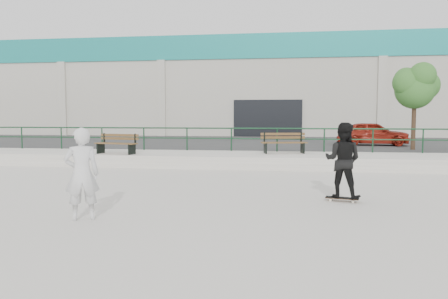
% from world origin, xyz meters
% --- Properties ---
extents(ground, '(120.00, 120.00, 0.00)m').
position_xyz_m(ground, '(0.00, 0.00, 0.00)').
color(ground, beige).
rests_on(ground, ground).
extents(ledge, '(30.00, 3.00, 0.50)m').
position_xyz_m(ledge, '(0.00, 9.50, 0.25)').
color(ledge, '#B7B2A7').
rests_on(ledge, ground).
extents(parking_strip, '(60.00, 14.00, 0.50)m').
position_xyz_m(parking_strip, '(0.00, 18.00, 0.25)').
color(parking_strip, '#323232').
rests_on(parking_strip, ground).
extents(railing, '(28.00, 0.06, 1.03)m').
position_xyz_m(railing, '(-0.00, 10.80, 1.24)').
color(railing, '#163E24').
rests_on(railing, ledge).
extents(commercial_building, '(44.20, 16.33, 8.00)m').
position_xyz_m(commercial_building, '(-0.00, 31.99, 4.58)').
color(commercial_building, beige).
rests_on(commercial_building, ground).
extents(bench_left, '(1.86, 0.88, 0.82)m').
position_xyz_m(bench_left, '(-5.45, 8.74, 0.91)').
color(bench_left, brown).
rests_on(bench_left, ledge).
extents(bench_right, '(1.94, 0.92, 0.86)m').
position_xyz_m(bench_right, '(1.29, 9.97, 0.93)').
color(bench_right, brown).
rests_on(bench_right, ledge).
extents(tree, '(2.20, 1.96, 3.91)m').
position_xyz_m(tree, '(7.16, 12.74, 3.43)').
color(tree, '#432D21').
rests_on(tree, parking_strip).
extents(red_car, '(3.76, 1.76, 1.24)m').
position_xyz_m(red_car, '(5.86, 15.48, 1.12)').
color(red_car, maroon).
rests_on(red_car, parking_strip).
extents(skateboard, '(0.81, 0.38, 0.09)m').
position_xyz_m(skateboard, '(2.76, 2.49, 0.07)').
color(skateboard, black).
rests_on(skateboard, ground).
extents(standing_skater, '(1.06, 0.94, 1.81)m').
position_xyz_m(standing_skater, '(2.76, 2.49, 1.00)').
color(standing_skater, black).
rests_on(standing_skater, skateboard).
extents(seated_skater, '(0.79, 0.68, 1.84)m').
position_xyz_m(seated_skater, '(-2.57, -0.17, 0.92)').
color(seated_skater, silver).
rests_on(seated_skater, ground).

